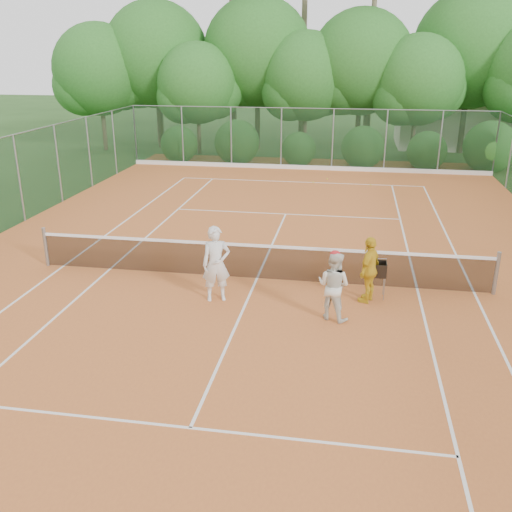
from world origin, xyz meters
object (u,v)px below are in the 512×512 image
Objects in this scene: ball_hopper at (378,270)px; player_yellow at (369,270)px; player_white at (216,264)px; player_center_grp at (334,285)px.

player_yellow is at bearing -135.41° from ball_hopper.
player_white is at bearing -176.03° from ball_hopper.
player_center_grp is (2.79, -0.56, -0.12)m from player_white.
player_yellow is 1.80× the size of ball_hopper.
player_center_grp is 1.69m from ball_hopper.
player_yellow is (3.58, 0.52, -0.11)m from player_white.
player_yellow is at bearing -11.28° from player_white.
ball_hopper is (3.79, 0.79, -0.20)m from player_white.
player_center_grp is 1.34m from player_yellow.
player_yellow reaches higher than player_center_grp.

